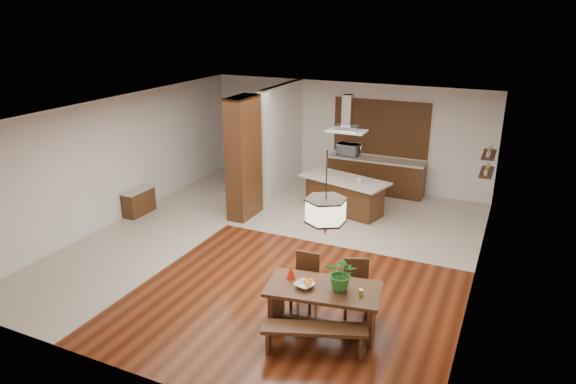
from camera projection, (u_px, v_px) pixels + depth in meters
The scene contains 25 objects.
room_shell at pixel (274, 152), 10.25m from camera, with size 9.00×9.04×2.92m.
tile_hallway at pixel (170, 224), 12.03m from camera, with size 2.50×9.00×0.01m, color beige.
tile_kitchen at pixel (366, 214), 12.59m from camera, with size 5.50×4.00×0.01m, color beige.
soffit_band at pixel (274, 111), 9.97m from camera, with size 8.00×9.00×0.02m, color #401E10.
partition_pier at pixel (244, 158), 12.03m from camera, with size 0.45×1.00×2.90m, color black.
partition_stub at pixel (282, 139), 13.83m from camera, with size 0.18×2.40×2.90m, color silver.
hallway_console at pixel (139, 202), 12.51m from camera, with size 0.37×0.88×0.63m, color black.
hallway_doorway at pixel (259, 140), 15.42m from camera, with size 1.10×0.20×2.10m, color black.
rear_counter at pixel (376, 175), 13.98m from camera, with size 2.60×0.62×0.95m.
kitchen_window at pixel (381, 128), 13.77m from camera, with size 2.60×0.08×1.50m, color brown.
shelf_lower at pixel (487, 172), 11.17m from camera, with size 0.26×0.90×0.04m, color black.
shelf_upper at pixel (489, 154), 11.03m from camera, with size 0.26×0.90×0.04m, color black.
dining_table at pixel (323, 298), 7.92m from camera, with size 1.87×1.15×0.73m.
dining_bench at pixel (314, 340), 7.46m from camera, with size 1.54×0.34×0.43m, color black, non-canonical shape.
dining_chair_left at pixel (304, 282), 8.54m from camera, with size 0.41×0.41×0.93m, color black, non-canonical shape.
dining_chair_right at pixel (356, 289), 8.33m from camera, with size 0.41×0.41×0.93m, color black, non-canonical shape.
pendant_lantern at pixel (326, 194), 7.35m from camera, with size 0.64×0.64×1.31m, color beige, non-canonical shape.
foliage_plant at pixel (342, 273), 7.72m from camera, with size 0.49×0.42×0.54m, color #256B23.
fruit_bowl at pixel (305, 285), 7.85m from camera, with size 0.29×0.29×0.07m, color beige.
napkin_cone at pixel (291, 272), 8.08m from camera, with size 0.15×0.15×0.24m, color red.
gold_ornament at pixel (361, 292), 7.63m from camera, with size 0.07×0.07×0.09m, color gold.
kitchen_island at pixel (344, 195), 12.59m from camera, with size 2.30×1.46×0.88m.
range_hood at pixel (347, 113), 11.91m from camera, with size 0.90×0.55×0.87m, color silver, non-canonical shape.
island_cup at pixel (360, 180), 12.17m from camera, with size 0.13×0.13×0.10m, color silver.
microwave at pixel (348, 149), 14.11m from camera, with size 0.59×0.40×0.33m, color #B8BABF.
Camera 1 is at (4.41, -8.90, 4.75)m, focal length 32.00 mm.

